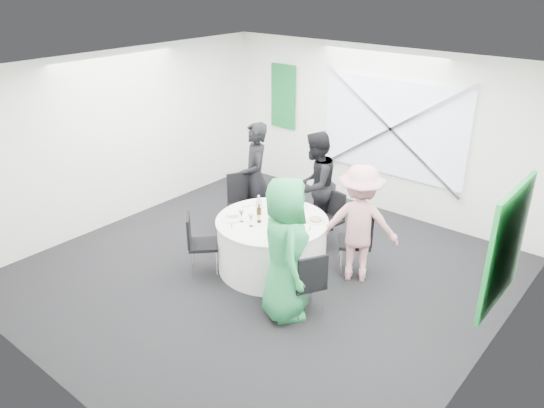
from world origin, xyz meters
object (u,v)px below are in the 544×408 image
Objects in this scene: person_woman_pink at (359,224)px; person_woman_green at (285,249)px; person_man_back_left at (256,177)px; banquet_table at (272,244)px; chair_back at (331,214)px; chair_front_right at (308,280)px; person_man_back at (315,185)px; green_water_bottle at (289,213)px; chair_back_right at (361,236)px; chair_back_left at (243,199)px; chair_front_left at (197,240)px; clear_water_bottle at (259,207)px.

person_woman_pink is 1.31m from person_woman_green.
banquet_table is at bearing 0.00° from person_man_back_left.
banquet_table is 1.16m from chair_back.
person_man_back reaches higher than chair_front_right.
person_man_back_left is 6.08× the size of green_water_bottle.
person_man_back_left is at bearing 1.88° from person_woman_green.
chair_front_right is at bearing -109.90° from person_woman_green.
person_woman_pink is at bearing -18.53° from chair_back_right.
banquet_table is at bearing -90.00° from chair_back_left.
chair_back is 1.08m from green_water_bottle.
person_man_back_left reaches higher than chair_back_right.
chair_back_left is 0.40m from person_man_back_left.
chair_front_left is 2.98× the size of green_water_bottle.
green_water_bottle is (-0.81, -0.58, 0.32)m from chair_back_right.
clear_water_bottle is (0.80, -0.53, 0.29)m from chair_back_left.
person_man_back is (-1.21, 1.83, 0.34)m from chair_front_right.
chair_back is 1.93m from chair_front_right.
person_man_back_left is (-1.01, 0.81, 0.51)m from banquet_table.
person_man_back is (-0.15, 1.23, 0.47)m from banquet_table.
green_water_bottle is at bearing -80.15° from chair_back.
chair_front_right is 1.49m from clear_water_bottle.
chair_back_left is at bearing -143.63° from chair_back.
chair_back_right is at bearing -101.12° from person_woman_pink.
person_man_back_left is 2.08m from person_woman_pink.
chair_back_left is 0.56× the size of person_man_back_left.
person_man_back_left is 6.02× the size of clear_water_bottle.
chair_back_right is 0.53× the size of person_man_back_left.
chair_front_left is 1.32m from green_water_bottle.
person_woman_pink is 1.41m from clear_water_bottle.
green_water_bottle is at bearing -81.15° from chair_back_left.
chair_front_right reaches higher than chair_front_left.
person_woman_green reaches higher than banquet_table.
chair_back_left is 1.34m from green_water_bottle.
chair_back_right is 1.30m from person_man_back.
chair_front_right is (0.06, -1.31, -0.04)m from chair_back_right.
person_man_back reaches higher than chair_back_left.
person_woman_pink reaches higher than green_water_bottle.
clear_water_bottle reaches higher than green_water_bottle.
clear_water_bottle is at bearing -4.86° from person_woman_pink.
chair_back_right is at bearing -55.54° from person_woman_green.
chair_back is 1.34m from person_man_back_left.
person_woman_pink is at bearing -23.78° from chair_back.
chair_back_left is at bearing -120.39° from chair_back_right.
chair_back is 2.88× the size of clear_water_bottle.
person_man_back_left is at bearing -127.89° from chair_back_right.
person_woman_pink is at bearing 53.81° from person_man_back.
chair_back is 0.53m from person_man_back.
chair_back_left is at bearing -58.11° from person_man_back_left.
chair_front_left is 0.53× the size of person_woman_pink.
person_woman_pink reaches higher than banquet_table.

